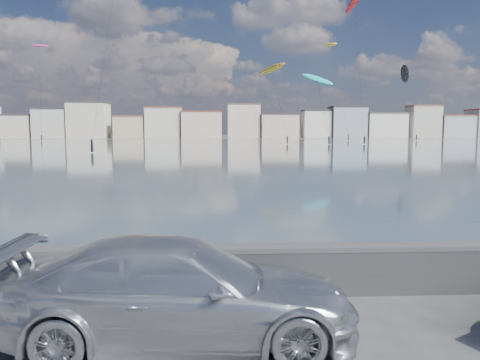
# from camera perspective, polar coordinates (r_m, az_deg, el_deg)

# --- Properties ---
(bay_water) EXTENTS (500.00, 177.00, 0.00)m
(bay_water) POSITION_cam_1_polar(r_m,az_deg,el_deg) (97.94, -2.99, 4.14)
(bay_water) COLOR #344750
(bay_water) RESTS_ON ground
(far_shore_strip) EXTENTS (500.00, 60.00, 0.00)m
(far_shore_strip) POSITION_cam_1_polar(r_m,az_deg,el_deg) (206.41, -2.84, 5.16)
(far_shore_strip) COLOR #4C473D
(far_shore_strip) RESTS_ON ground
(seawall) EXTENTS (400.00, 0.36, 1.08)m
(seawall) POSITION_cam_1_polar(r_m,az_deg,el_deg) (9.50, -5.77, -10.63)
(seawall) COLOR #28282B
(seawall) RESTS_ON ground
(far_buildings) EXTENTS (240.79, 13.26, 14.60)m
(far_buildings) POSITION_cam_1_polar(r_m,az_deg,el_deg) (192.40, -2.47, 6.89)
(far_buildings) COLOR beige
(far_buildings) RESTS_ON ground
(car_silver) EXTENTS (5.59, 2.39, 1.60)m
(car_silver) POSITION_cam_1_polar(r_m,az_deg,el_deg) (7.58, -7.30, -13.27)
(car_silver) COLOR silver
(car_silver) RESTS_ON ground
(kitesurfer_2) EXTENTS (6.03, 16.70, 25.24)m
(kitesurfer_2) POSITION_cam_1_polar(r_m,az_deg,el_deg) (170.21, 19.47, 12.02)
(kitesurfer_2) COLOR black
(kitesurfer_2) RESTS_ON ground
(kitesurfer_7) EXTENTS (7.75, 10.32, 31.38)m
(kitesurfer_7) POSITION_cam_1_polar(r_m,az_deg,el_deg) (169.57, -23.29, 14.57)
(kitesurfer_7) COLOR #E5338C
(kitesurfer_7) RESTS_ON ground
(kitesurfer_8) EXTENTS (8.49, 13.10, 18.34)m
(kitesurfer_8) POSITION_cam_1_polar(r_m,az_deg,el_deg) (120.64, 9.42, 11.93)
(kitesurfer_8) COLOR #19BFBF
(kitesurfer_8) RESTS_ON ground
(kitesurfer_10) EXTENTS (7.64, 12.42, 19.86)m
(kitesurfer_10) POSITION_cam_1_polar(r_m,az_deg,el_deg) (119.31, 3.90, 13.27)
(kitesurfer_10) COLOR #BF8C19
(kitesurfer_10) RESTS_ON ground
(kitesurfer_12) EXTENTS (4.29, 10.31, 36.54)m
(kitesurfer_12) POSITION_cam_1_polar(r_m,az_deg,el_deg) (123.56, 13.75, 19.99)
(kitesurfer_12) COLOR red
(kitesurfer_12) RESTS_ON ground
(kitesurfer_13) EXTENTS (5.09, 19.76, 34.53)m
(kitesurfer_13) POSITION_cam_1_polar(r_m,az_deg,el_deg) (172.11, 11.10, 15.79)
(kitesurfer_13) COLOR yellow
(kitesurfer_13) RESTS_ON ground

